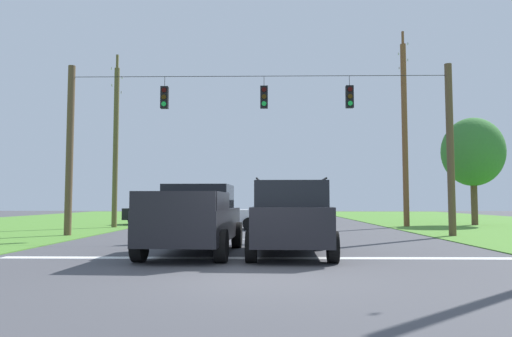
{
  "coord_description": "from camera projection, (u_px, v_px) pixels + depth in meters",
  "views": [
    {
      "loc": [
        0.22,
        -9.21,
        1.48
      ],
      "look_at": [
        -0.15,
        11.55,
        2.89
      ],
      "focal_mm": 33.28,
      "sensor_mm": 36.0,
      "label": 1
    }
  ],
  "objects": [
    {
      "name": "ground_plane",
      "position": [
        253.0,
        278.0,
        9.09
      ],
      "size": [
        120.0,
        120.0,
        0.0
      ],
      "primitive_type": "plane",
      "color": "#47474C"
    },
    {
      "name": "stop_bar_stripe",
      "position": [
        256.0,
        258.0,
        12.25
      ],
      "size": [
        13.29,
        0.45,
        0.01
      ],
      "primitive_type": "cube",
      "color": "white",
      "rests_on": "ground"
    },
    {
      "name": "lane_dash_0",
      "position": [
        259.0,
        239.0,
        18.24
      ],
      "size": [
        2.5,
        0.15,
        0.01
      ],
      "primitive_type": "cube",
      "rotation": [
        0.0,
        0.0,
        1.57
      ],
      "color": "white",
      "rests_on": "ground"
    },
    {
      "name": "lane_dash_1",
      "position": [
        260.0,
        229.0,
        24.45
      ],
      "size": [
        2.5,
        0.15,
        0.01
      ],
      "primitive_type": "cube",
      "rotation": [
        0.0,
        0.0,
        1.57
      ],
      "color": "white",
      "rests_on": "ground"
    },
    {
      "name": "lane_dash_2",
      "position": [
        261.0,
        224.0,
        30.31
      ],
      "size": [
        2.5,
        0.15,
        0.01
      ],
      "primitive_type": "cube",
      "rotation": [
        0.0,
        0.0,
        1.57
      ],
      "color": "white",
      "rests_on": "ground"
    },
    {
      "name": "lane_dash_3",
      "position": [
        262.0,
        219.0,
        38.09
      ],
      "size": [
        2.5,
        0.15,
        0.01
      ],
      "primitive_type": "cube",
      "rotation": [
        0.0,
        0.0,
        1.57
      ],
      "color": "white",
      "rests_on": "ground"
    },
    {
      "name": "overhead_signal_span",
      "position": [
        259.0,
        141.0,
        20.05
      ],
      "size": [
        16.41,
        0.31,
        7.29
      ],
      "color": "brown",
      "rests_on": "ground"
    },
    {
      "name": "pickup_truck",
      "position": [
        195.0,
        219.0,
        13.37
      ],
      "size": [
        2.48,
        5.48,
        1.95
      ],
      "color": "black",
      "rests_on": "ground"
    },
    {
      "name": "suv_black",
      "position": [
        291.0,
        216.0,
        12.97
      ],
      "size": [
        2.36,
        4.87,
        2.05
      ],
      "color": "black",
      "rests_on": "ground"
    },
    {
      "name": "distant_car_crossing_white",
      "position": [
        276.0,
        214.0,
        24.63
      ],
      "size": [
        4.39,
        2.2,
        1.52
      ],
      "color": "silver",
      "rests_on": "ground"
    },
    {
      "name": "distant_car_oncoming",
      "position": [
        161.0,
        212.0,
        29.1
      ],
      "size": [
        4.41,
        2.25,
        1.52
      ],
      "color": "black",
      "rests_on": "ground"
    },
    {
      "name": "utility_pole_mid_right",
      "position": [
        405.0,
        130.0,
        27.26
      ],
      "size": [
        0.32,
        1.94,
        11.35
      ],
      "color": "brown",
      "rests_on": "ground"
    },
    {
      "name": "utility_pole_near_left",
      "position": [
        116.0,
        142.0,
        26.24
      ],
      "size": [
        0.28,
        1.94,
        9.66
      ],
      "color": "brown",
      "rests_on": "ground"
    },
    {
      "name": "tree_roadside_right",
      "position": [
        473.0,
        152.0,
        28.73
      ],
      "size": [
        3.66,
        3.66,
        6.52
      ],
      "color": "brown",
      "rests_on": "ground"
    }
  ]
}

